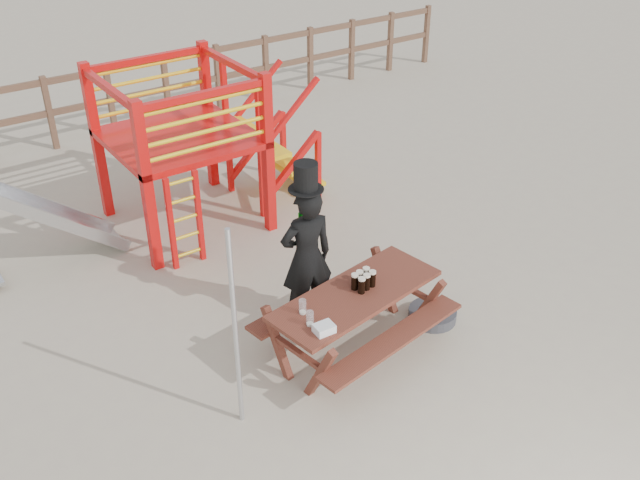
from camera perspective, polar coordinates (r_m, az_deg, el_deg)
The scene contains 10 objects.
ground at distance 7.05m, azimuth 1.17°, elevation -10.91°, with size 60.00×60.00×0.00m, color tan.
back_fence at distance 12.29m, azimuth -18.70°, elevation 10.66°, with size 15.09×0.09×1.20m.
playground_fort at distance 9.19m, azimuth -11.46°, elevation 7.15°, with size 4.71×1.84×2.10m.
picnic_table at distance 7.11m, azimuth 2.85°, elevation -5.93°, with size 1.98×1.51×0.70m.
man_with_hat at distance 7.30m, azimuth -1.07°, elevation -1.10°, with size 0.63×0.47×1.85m.
metal_pole at distance 6.02m, azimuth -6.78°, elevation -7.33°, with size 0.04×0.04×2.00m, color #B2B2B7.
parasol_base at distance 7.82m, azimuth 8.98°, elevation -5.91°, with size 0.52×0.52×0.22m.
paper_bag at distance 6.44m, azimuth 0.33°, elevation -7.10°, with size 0.18×0.14×0.08m, color white.
stout_pints at distance 6.98m, azimuth 3.50°, elevation -3.22°, with size 0.24×0.19×0.17m.
empty_glasses at distance 6.57m, azimuth -1.11°, elevation -5.86°, with size 0.11×0.26×0.15m.
Camera 1 is at (-3.11, -4.20, 4.74)m, focal length 40.00 mm.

